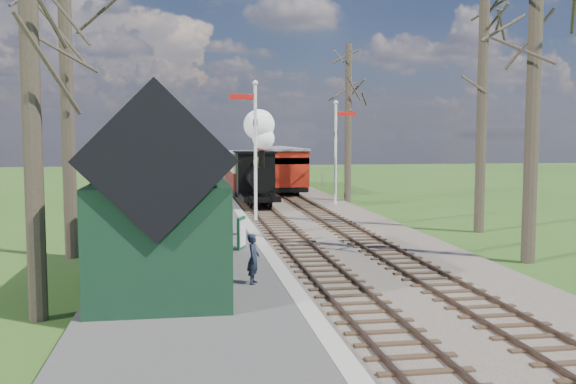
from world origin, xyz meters
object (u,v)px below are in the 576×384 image
object	(u,v)px
locomotive	(258,166)
coach	(247,171)
sign_board	(242,233)
semaphore_far	(337,145)
bench	(219,244)
station_shed	(162,201)
red_carriage_a	(285,169)
semaphore_near	(254,141)
person	(253,259)
red_carriage_b	(273,165)

from	to	relation	value
locomotive	coach	world-z (taller)	locomotive
coach	sign_board	world-z (taller)	coach
semaphore_far	bench	xyz separation A→B (m)	(-7.15, -14.75, -2.73)
station_shed	semaphore_far	bearing A→B (deg)	64.28
coach	red_carriage_a	bearing A→B (deg)	31.21
station_shed	coach	world-z (taller)	station_shed
semaphore_far	red_carriage_a	xyz separation A→B (m)	(-1.77, 7.02, -1.69)
semaphore_near	semaphore_far	size ratio (longest dim) A/B	1.09
red_carriage_a	coach	bearing A→B (deg)	-148.79
semaphore_near	locomotive	bearing A→B (deg)	81.99
locomotive	coach	size ratio (longest dim) A/B	0.63
red_carriage_a	person	world-z (taller)	red_carriage_a
station_shed	coach	distance (m)	23.85
person	semaphore_near	bearing A→B (deg)	10.55
red_carriage_a	red_carriage_b	world-z (taller)	same
station_shed	person	distance (m)	2.64
semaphore_far	coach	distance (m)	7.19
red_carriage_a	sign_board	distance (m)	20.95
red_carriage_a	sign_board	bearing A→B (deg)	-102.61
coach	station_shed	bearing A→B (deg)	-100.38
station_shed	coach	xyz separation A→B (m)	(4.30, 23.45, -0.62)
coach	red_carriage_b	bearing A→B (deg)	69.82
station_shed	locomotive	bearing A→B (deg)	76.15
person	semaphore_far	bearing A→B (deg)	-2.77
semaphore_far	red_carriage_a	distance (m)	7.44
station_shed	locomotive	distance (m)	17.90
locomotive	red_carriage_b	distance (m)	13.41
semaphore_far	red_carriage_b	xyz separation A→B (m)	(-1.77, 12.52, -1.69)
station_shed	red_carriage_a	world-z (taller)	station_shed
station_shed	sign_board	xyz separation A→B (m)	(2.33, 4.60, -1.55)
locomotive	coach	distance (m)	6.10
red_carriage_a	red_carriage_b	distance (m)	5.50
locomotive	red_carriage_a	world-z (taller)	locomotive
semaphore_near	bench	distance (m)	9.46
semaphore_far	sign_board	world-z (taller)	semaphore_far
red_carriage_a	person	bearing A→B (deg)	-100.53
locomotive	person	size ratio (longest dim) A/B	3.97
coach	bench	bearing A→B (deg)	-97.82
red_carriage_b	sign_board	xyz separation A→B (m)	(-4.57, -25.93, -0.94)
semaphore_near	bench	world-z (taller)	semaphore_near
station_shed	person	xyz separation A→B (m)	(2.20, -0.27, -1.45)
bench	person	size ratio (longest dim) A/B	1.27
locomotive	red_carriage_a	bearing A→B (deg)	71.14
semaphore_near	station_shed	bearing A→B (deg)	-106.38
semaphore_far	red_carriage_b	distance (m)	12.76
semaphore_near	coach	bearing A→B (deg)	86.16
locomotive	red_carriage_a	xyz separation A→B (m)	(2.61, 7.64, -0.59)
coach	sign_board	bearing A→B (deg)	-95.97
station_shed	person	bearing A→B (deg)	-7.01
semaphore_far	person	world-z (taller)	semaphore_far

